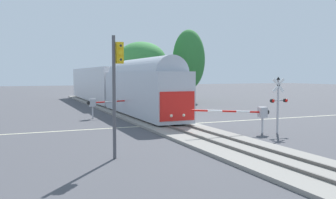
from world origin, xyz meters
name	(u,v)px	position (x,y,z in m)	size (l,w,h in m)	color
ground_plane	(165,125)	(0.00, 0.00, 0.00)	(220.00, 220.00, 0.00)	#47474C
road_centre_stripe	(165,125)	(0.00, 0.00, 0.00)	(44.00, 0.20, 0.01)	beige
railway_track	(165,124)	(0.00, 0.00, 0.10)	(4.40, 80.00, 0.32)	gray
commuter_train	(113,85)	(0.00, 16.64, 2.77)	(3.04, 40.84, 5.16)	#B2B7C1
crossing_gate_near	(254,113)	(3.82, -6.35, 1.43)	(5.91, 0.40, 1.85)	#B7B7BC
crossing_signal_mast	(278,99)	(5.42, -6.78, 2.35)	(1.36, 0.44, 3.85)	#B2B2B7
crossing_gate_far	(100,103)	(-3.76, 6.35, 1.41)	(6.14, 0.40, 1.80)	#B7B7BC
traffic_signal_far_side	(177,77)	(5.17, 9.11, 3.78)	(0.53, 0.38, 5.65)	#4C4C51
traffic_signal_near_left	(117,77)	(-6.47, -9.68, 3.88)	(0.53, 0.38, 5.80)	#4C4C51
oak_far_right	(189,60)	(12.36, 20.98, 6.15)	(4.66, 4.66, 10.47)	brown
elm_centre_background	(141,61)	(5.78, 22.91, 5.96)	(7.12, 7.12, 8.65)	brown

